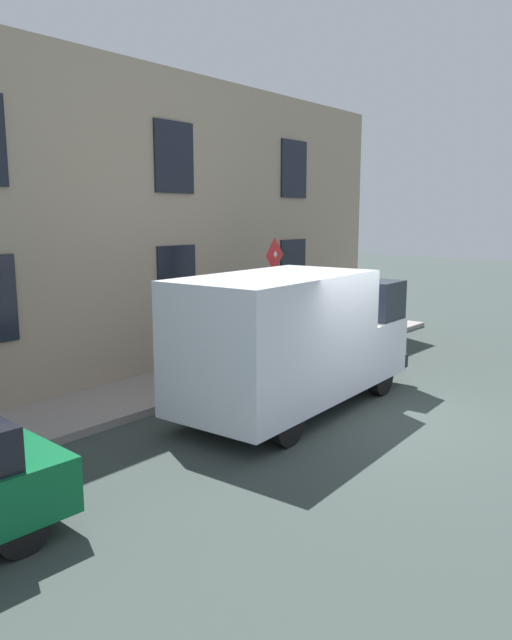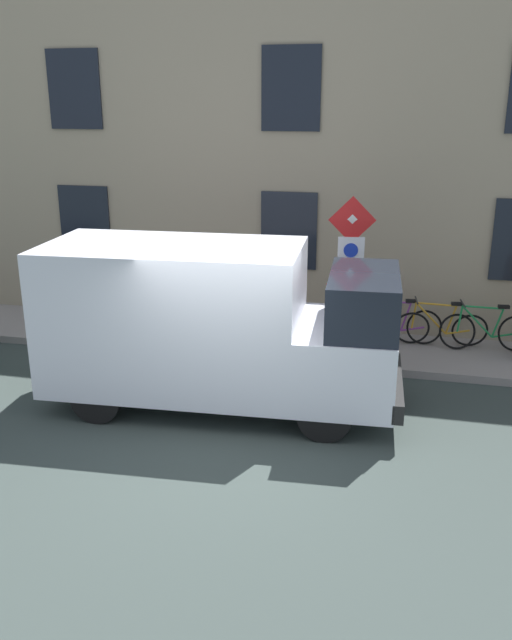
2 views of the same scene
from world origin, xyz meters
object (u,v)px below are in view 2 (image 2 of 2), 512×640
Objects in this scene: sign_post_stacked at (350,265)px; delivery_van at (213,323)px; bicycle_purple at (395,324)px; bicycle_orange at (440,327)px; bicycle_green at (486,330)px; litter_bin at (236,326)px.

delivery_van is (-1.91, 1.84, -0.55)m from sign_post_stacked.
delivery_van is 3.17× the size of bicycle_purple.
delivery_van is 3.16× the size of bicycle_orange.
bicycle_purple is at bearing -7.01° from bicycle_green.
sign_post_stacked is at bearing -94.17° from litter_bin.
bicycle_orange is 1.91× the size of litter_bin.
sign_post_stacked reaches higher than litter_bin.
sign_post_stacked is 2.41m from bicycle_orange.
bicycle_green is at bearing -77.44° from litter_bin.
bicycle_purple is 1.90× the size of litter_bin.
bicycle_green is 1.00× the size of bicycle_orange.
sign_post_stacked is 1.61× the size of bicycle_orange.
bicycle_orange is at bearing -7.02° from bicycle_green.
delivery_van is 6.04× the size of litter_bin.
bicycle_orange is (0.00, 0.82, 0.00)m from bicycle_green.
delivery_van is at bearing 135.98° from sign_post_stacked.
bicycle_purple is at bearing -5.58° from bicycle_orange.
bicycle_orange is (1.14, -1.61, -1.37)m from sign_post_stacked.
sign_post_stacked is 1.95m from bicycle_purple.
litter_bin is (-0.99, 2.83, 0.08)m from bicycle_purple.
bicycle_green is at bearing -64.80° from sign_post_stacked.
bicycle_green and bicycle_orange have the same top height.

